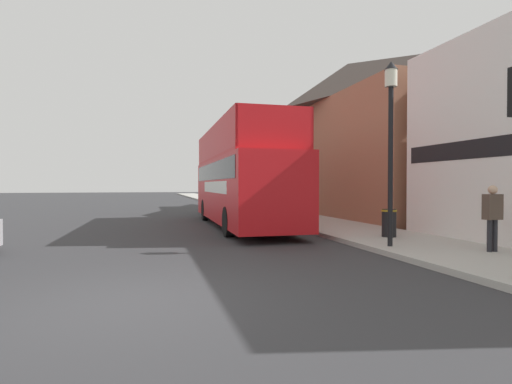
# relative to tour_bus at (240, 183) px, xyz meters

# --- Properties ---
(ground_plane) EXTENTS (144.00, 144.00, 0.00)m
(ground_plane) POSITION_rel_tour_bus_xyz_m (-4.11, 10.57, -1.85)
(ground_plane) COLOR #333335
(sidewalk) EXTENTS (3.32, 108.00, 0.14)m
(sidewalk) POSITION_rel_tour_bus_xyz_m (3.51, 7.57, -1.78)
(sidewalk) COLOR #ADAAA3
(sidewalk) RESTS_ON ground_plane
(brick_terrace_rear) EXTENTS (6.00, 18.39, 9.25)m
(brick_terrace_rear) POSITION_rel_tour_bus_xyz_m (8.16, 5.73, 2.78)
(brick_terrace_rear) COLOR #9E664C
(brick_terrace_rear) RESTS_ON ground_plane
(tour_bus) EXTENTS (2.70, 10.96, 4.19)m
(tour_bus) POSITION_rel_tour_bus_xyz_m (0.00, 0.00, 0.00)
(tour_bus) COLOR red
(tour_bus) RESTS_ON ground_plane
(parked_car_ahead_of_bus) EXTENTS (1.93, 4.34, 1.49)m
(parked_car_ahead_of_bus) POSITION_rel_tour_bus_xyz_m (0.72, 7.63, -1.15)
(parked_car_ahead_of_bus) COLOR black
(parked_car_ahead_of_bus) RESTS_ON ground_plane
(pedestrian_nearest) EXTENTS (0.42, 0.23, 1.62)m
(pedestrian_nearest) POSITION_rel_tour_bus_xyz_m (4.27, -8.79, -0.73)
(pedestrian_nearest) COLOR #232328
(pedestrian_nearest) RESTS_ON sidewalk
(lamp_post_nearest) EXTENTS (0.35, 0.35, 4.90)m
(lamp_post_nearest) POSITION_rel_tour_bus_xyz_m (2.40, -7.34, 1.66)
(lamp_post_nearest) COLOR black
(lamp_post_nearest) RESTS_ON sidewalk
(lamp_post_second) EXTENTS (0.35, 0.35, 5.20)m
(lamp_post_second) POSITION_rel_tour_bus_xyz_m (2.38, 0.15, 1.84)
(lamp_post_second) COLOR black
(lamp_post_second) RESTS_ON sidewalk
(litter_bin) EXTENTS (0.48, 0.48, 0.86)m
(litter_bin) POSITION_rel_tour_bus_xyz_m (3.49, -5.66, -1.24)
(litter_bin) COLOR black
(litter_bin) RESTS_ON sidewalk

